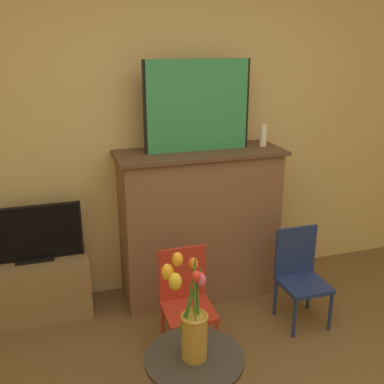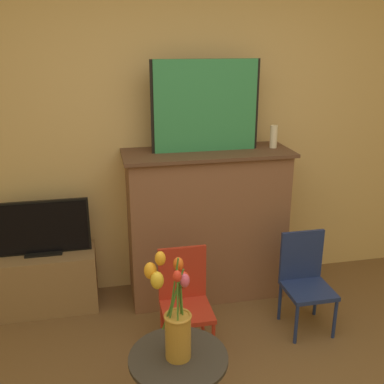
% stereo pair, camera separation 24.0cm
% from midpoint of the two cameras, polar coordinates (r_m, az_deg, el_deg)
% --- Properties ---
extents(wall_back, '(8.00, 0.06, 2.70)m').
position_cam_midpoint_polar(wall_back, '(3.49, 0.76, 8.87)').
color(wall_back, tan).
rests_on(wall_back, ground).
extents(fireplace_mantel, '(1.25, 0.48, 1.17)m').
position_cam_midpoint_polar(fireplace_mantel, '(3.50, 3.80, -3.96)').
color(fireplace_mantel, brown).
rests_on(fireplace_mantel, ground).
extents(painting, '(0.79, 0.03, 0.65)m').
position_cam_midpoint_polar(painting, '(3.26, 3.90, 10.80)').
color(painting, black).
rests_on(painting, fireplace_mantel).
extents(mantel_candle, '(0.06, 0.06, 0.17)m').
position_cam_midpoint_polar(mantel_candle, '(3.47, 12.30, 6.87)').
color(mantel_candle, silver).
rests_on(mantel_candle, fireplace_mantel).
extents(tv_stand, '(0.73, 0.35, 0.45)m').
position_cam_midpoint_polar(tv_stand, '(3.59, -16.07, -10.78)').
color(tv_stand, olive).
rests_on(tv_stand, ground).
extents(tv_monitor, '(0.69, 0.12, 0.41)m').
position_cam_midpoint_polar(tv_monitor, '(3.41, -16.70, -4.51)').
color(tv_monitor, black).
rests_on(tv_monitor, tv_stand).
extents(chair_red, '(0.32, 0.32, 0.69)m').
position_cam_midpoint_polar(chair_red, '(2.97, 1.45, -13.20)').
color(chair_red, '#B22D1E').
rests_on(chair_red, ground).
extents(chair_blue, '(0.32, 0.32, 0.69)m').
position_cam_midpoint_polar(chair_blue, '(3.32, 16.24, -10.36)').
color(chair_blue, navy).
rests_on(chair_blue, ground).
extents(vase_tulips, '(0.21, 0.19, 0.56)m').
position_cam_midpoint_polar(vase_tulips, '(2.16, 1.20, -15.82)').
color(vase_tulips, '#B78433').
rests_on(vase_tulips, side_table).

